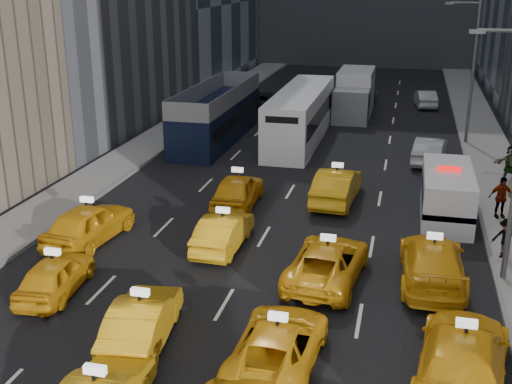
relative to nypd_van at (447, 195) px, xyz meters
The scene contains 27 objects.
sidewalk_west 19.32m from the nypd_van, 158.94° to the left, with size 3.00×90.00×0.15m, color gray.
sidewalk_east 7.62m from the nypd_van, 66.60° to the left, with size 3.00×90.00×0.15m, color gray.
curb_west 17.97m from the nypd_van, 157.27° to the left, with size 0.15×90.00×0.18m, color slate.
curb_east 7.17m from the nypd_van, 77.40° to the left, with size 0.15×90.00×0.18m, color slate.
streetlight_far 14.55m from the nypd_van, 83.12° to the left, with size 2.15×0.22×9.00m.
taxi_8 17.12m from the nypd_van, 141.47° to the right, with size 1.60×3.98×1.36m, color #EEA514.
taxi_9 15.83m from the nypd_van, 125.71° to the right, with size 1.55×4.43×1.46m, color #EEA514.
taxi_10 14.08m from the nypd_van, 110.98° to the right, with size 2.28×4.94×1.37m, color #EEA514.
taxi_11 12.81m from the nypd_van, 90.28° to the right, with size 2.31×5.69×1.65m, color #EEA514.
taxi_12 15.68m from the nypd_van, 156.43° to the right, with size 1.93×4.80×1.64m, color #EEA514.
taxi_13 10.46m from the nypd_van, 147.76° to the right, with size 1.49×4.27×1.41m, color #EEA514.
taxi_14 8.67m from the nypd_van, 120.50° to the right, with size 2.39×5.18×1.44m, color #EEA514.
taxi_15 6.83m from the nypd_van, 96.11° to the right, with size 2.23×5.47×1.59m, color #EEA514.
taxi_16 9.57m from the nypd_van, behind, with size 1.88×4.67×1.59m, color #EEA514.
taxi_17 5.14m from the nypd_van, 169.22° to the left, with size 1.74×5.00×1.65m, color #EEA514.
nypd_van is the anchor object (origin of this frame).
double_decker 18.18m from the nypd_van, 141.26° to the left, with size 3.60×12.44×3.57m.
city_bus 15.32m from the nypd_van, 125.09° to the left, with size 4.13×13.13×3.34m.
box_truck 21.79m from the nypd_van, 106.16° to the left, with size 3.54×7.80×3.44m.
misc_car_0 9.01m from the nypd_van, 93.65° to the left, with size 1.60×4.59×1.51m, color #A5A9AD.
misc_car_1 25.49m from the nypd_van, 121.60° to the left, with size 2.33×5.06×1.41m, color black.
misc_car_2 26.91m from the nypd_van, 102.33° to the left, with size 1.97×4.85×1.41m, color slate.
misc_car_3 29.50m from the nypd_van, 110.70° to the left, with size 1.84×4.56×1.55m, color black.
misc_car_4 25.79m from the nypd_van, 91.48° to the left, with size 1.46×4.20×1.38m, color #AFB2B7.
pedestrian_2 4.74m from the nypd_van, 64.74° to the right, with size 1.03×0.43×1.60m, color gray.
pedestrian_3 2.35m from the nypd_van, ahead, with size 1.11×0.50×1.89m, color gray.
pedestrian_5 6.80m from the nypd_van, 59.67° to the left, with size 1.79×0.51×1.93m, color gray.
Camera 1 is at (5.51, -10.36, 10.59)m, focal length 45.00 mm.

